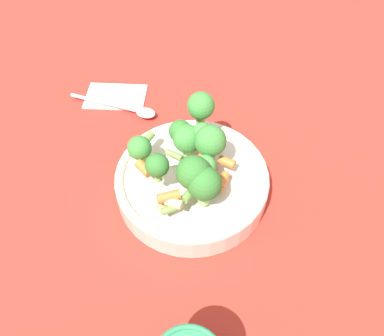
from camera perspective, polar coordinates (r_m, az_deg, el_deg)
The scene contains 5 objects.
ground_plane at distance 0.58m, azimuth -0.00°, elevation -3.36°, with size 3.00×3.00×0.00m, color #B72D23.
bowl at distance 0.56m, azimuth -0.00°, elevation -1.95°, with size 0.23×0.23×0.04m.
pasta_salad at distance 0.52m, azimuth -0.08°, elevation 2.56°, with size 0.17×0.16×0.08m.
napkin at distance 0.75m, azimuth -11.56°, elevation 10.72°, with size 0.13×0.13×0.01m.
spoon at distance 0.70m, azimuth -9.72°, elevation 8.92°, with size 0.09×0.16×0.01m.
Camera 1 is at (-0.24, -0.24, 0.47)m, focal length 35.00 mm.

